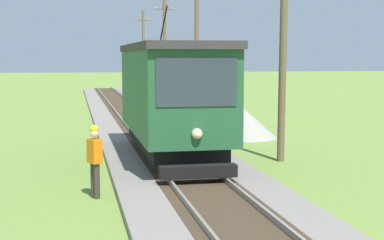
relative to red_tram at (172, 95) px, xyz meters
The scene contains 7 objects.
red_tram is the anchor object (origin of this frame).
utility_pole_near_tram 4.01m from the red_tram, ahead, with size 1.40×0.40×7.81m.
utility_pole_mid 13.72m from the red_tram, 74.92° to the left, with size 1.40×0.35×7.98m.
utility_pole_far 25.10m from the red_tram, 81.88° to the left, with size 1.40×0.53×7.80m.
utility_pole_distant 38.27m from the red_tram, 84.69° to the left, with size 1.40×0.39×7.78m.
gravel_pile 6.78m from the red_tram, 54.59° to the left, with size 3.10×3.10×1.35m, color #9E998E.
track_worker 5.32m from the red_tram, 120.30° to the right, with size 0.38×0.45×1.78m.
Camera 1 is at (-3.08, -1.89, 3.41)m, focal length 55.78 mm.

